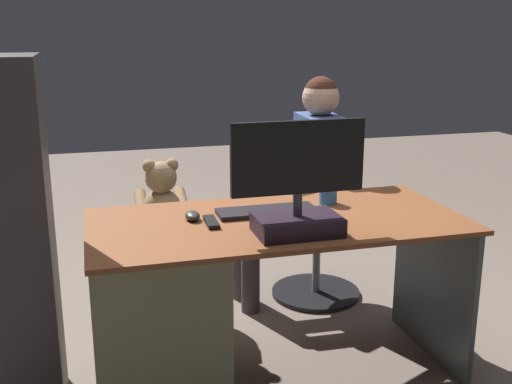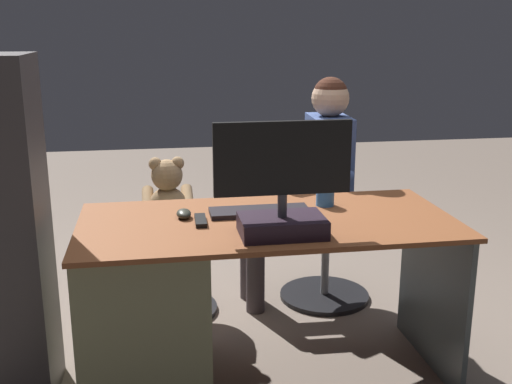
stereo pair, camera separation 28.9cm
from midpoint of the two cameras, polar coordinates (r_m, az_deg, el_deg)
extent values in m
plane|color=#736458|center=(3.10, 2.71, -13.55)|extent=(10.00, 10.00, 0.00)
cube|color=brown|center=(2.54, 4.36, -2.81)|extent=(1.54, 0.73, 0.02)
cube|color=#777855|center=(2.61, -7.01, -10.86)|extent=(0.49, 0.67, 0.69)
cube|color=#444E4F|center=(2.93, 18.71, -8.59)|extent=(0.02, 0.66, 0.69)
cube|color=black|center=(2.35, 5.94, -3.16)|extent=(0.32, 0.21, 0.07)
cylinder|color=#333338|center=(2.33, 5.99, -1.30)|extent=(0.04, 0.04, 0.09)
cube|color=black|center=(2.28, 6.11, 3.07)|extent=(0.51, 0.02, 0.28)
cube|color=black|center=(2.30, 6.02, 3.15)|extent=(0.47, 0.00, 0.25)
cube|color=black|center=(2.61, 3.50, -1.84)|extent=(0.42, 0.14, 0.02)
ellipsoid|color=#2D2F27|center=(2.55, -3.45, -2.05)|extent=(0.06, 0.10, 0.04)
cylinder|color=#3372BF|center=(2.75, 9.39, -0.35)|extent=(0.08, 0.08, 0.09)
cube|color=black|center=(2.49, -1.82, -2.69)|extent=(0.05, 0.15, 0.02)
cylinder|color=black|center=(3.39, -5.28, -10.71)|extent=(0.48, 0.48, 0.03)
cylinder|color=gray|center=(3.30, -5.37, -7.47)|extent=(0.04, 0.04, 0.39)
cylinder|color=maroon|center=(3.22, -5.47, -3.78)|extent=(0.40, 0.40, 0.06)
ellipsoid|color=#987651|center=(3.18, -5.53, -1.45)|extent=(0.20, 0.17, 0.21)
sphere|color=#987651|center=(3.14, -5.61, 1.53)|extent=(0.16, 0.16, 0.16)
sphere|color=beige|center=(3.21, -5.69, 1.60)|extent=(0.06, 0.06, 0.06)
sphere|color=#987651|center=(3.13, -4.61, 2.64)|extent=(0.07, 0.07, 0.07)
sphere|color=#987651|center=(3.12, -6.65, 2.55)|extent=(0.07, 0.07, 0.07)
cylinder|color=#987651|center=(3.21, -3.79, -0.46)|extent=(0.06, 0.16, 0.11)
cylinder|color=#987651|center=(3.20, -7.40, -0.61)|extent=(0.06, 0.16, 0.11)
cylinder|color=#987651|center=(3.32, -4.72, -2.05)|extent=(0.07, 0.13, 0.07)
cylinder|color=#987651|center=(3.31, -6.56, -2.14)|extent=(0.07, 0.13, 0.07)
cylinder|color=black|center=(3.57, 8.64, -9.40)|extent=(0.50, 0.50, 0.03)
cylinder|color=gray|center=(3.49, 8.78, -6.31)|extent=(0.04, 0.04, 0.39)
cylinder|color=#524E53|center=(3.42, 8.93, -2.80)|extent=(0.40, 0.40, 0.06)
cube|color=#3D5187|center=(3.34, 9.14, 2.20)|extent=(0.21, 0.33, 0.55)
sphere|color=tan|center=(3.28, 9.41, 8.50)|extent=(0.20, 0.20, 0.20)
sphere|color=#402217|center=(3.27, 9.42, 8.84)|extent=(0.18, 0.18, 0.18)
cylinder|color=#3D5187|center=(3.09, 7.82, 2.78)|extent=(0.43, 0.09, 0.26)
cylinder|color=#3D5187|center=(3.45, 5.63, 4.15)|extent=(0.43, 0.09, 0.26)
cylinder|color=#3F363A|center=(3.26, 6.08, -2.68)|extent=(0.42, 0.13, 0.11)
cylinder|color=#3F363A|center=(3.29, 2.48, -7.19)|extent=(0.10, 0.10, 0.47)
cylinder|color=#3F363A|center=(3.42, 5.18, -1.80)|extent=(0.42, 0.13, 0.11)
cylinder|color=#3F363A|center=(3.45, 1.76, -6.10)|extent=(0.10, 0.10, 0.47)
camera|label=1|loc=(0.14, -87.14, 0.77)|focal=43.48mm
camera|label=2|loc=(0.14, 92.86, -0.77)|focal=43.48mm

